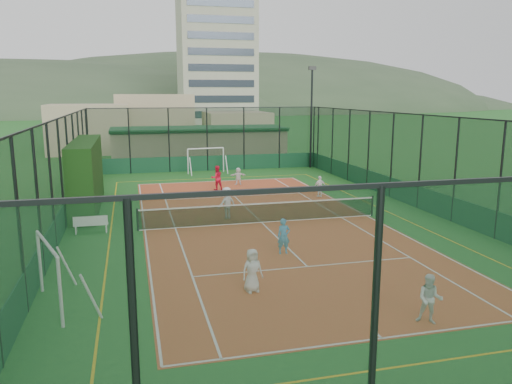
# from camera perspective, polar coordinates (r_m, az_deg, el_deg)

# --- Properties ---
(ground) EXTENTS (300.00, 300.00, 0.00)m
(ground) POSITION_cam_1_polar(r_m,az_deg,el_deg) (23.96, 0.65, -3.53)
(ground) COLOR #216124
(ground) RESTS_ON ground
(court_slab) EXTENTS (11.17, 23.97, 0.01)m
(court_slab) POSITION_cam_1_polar(r_m,az_deg,el_deg) (23.96, 0.65, -3.52)
(court_slab) COLOR #A64224
(court_slab) RESTS_ON ground
(tennis_net) EXTENTS (11.67, 0.12, 1.06)m
(tennis_net) POSITION_cam_1_polar(r_m,az_deg,el_deg) (23.84, 0.66, -2.30)
(tennis_net) COLOR black
(tennis_net) RESTS_ON ground
(perimeter_fence) EXTENTS (18.12, 34.12, 5.00)m
(perimeter_fence) POSITION_cam_1_polar(r_m,az_deg,el_deg) (23.45, 0.67, 2.38)
(perimeter_fence) COLOR black
(perimeter_fence) RESTS_ON ground
(floodlight_ne) EXTENTS (0.60, 0.26, 8.25)m
(floodlight_ne) POSITION_cam_1_polar(r_m,az_deg,el_deg) (41.67, 6.33, 8.43)
(floodlight_ne) COLOR black
(floodlight_ne) RESTS_ON ground
(clubhouse) EXTENTS (15.20, 7.20, 3.15)m
(clubhouse) POSITION_cam_1_polar(r_m,az_deg,el_deg) (45.03, -6.55, 5.37)
(clubhouse) COLOR tan
(clubhouse) RESTS_ON ground
(apartment_tower) EXTENTS (15.00, 12.00, 30.00)m
(apartment_tower) POSITION_cam_1_polar(r_m,az_deg,el_deg) (106.31, -4.58, 15.98)
(apartment_tower) COLOR beige
(apartment_tower) RESTS_ON ground
(distant_hills) EXTENTS (200.00, 60.00, 24.00)m
(distant_hills) POSITION_cam_1_polar(r_m,az_deg,el_deg) (172.61, -12.34, 8.93)
(distant_hills) COLOR #384C33
(distant_hills) RESTS_ON ground
(hedge_left) EXTENTS (1.25, 8.32, 3.64)m
(hedge_left) POSITION_cam_1_polar(r_m,az_deg,el_deg) (28.19, -18.82, 1.88)
(hedge_left) COLOR black
(hedge_left) RESTS_ON ground
(white_bench) EXTENTS (1.48, 0.43, 0.83)m
(white_bench) POSITION_cam_1_polar(r_m,az_deg,el_deg) (23.32, -18.34, -3.48)
(white_bench) COLOR white
(white_bench) RESTS_ON ground
(futsal_goal_near) EXTENTS (3.13, 1.79, 1.94)m
(futsal_goal_near) POSITION_cam_1_polar(r_m,az_deg,el_deg) (15.61, -22.56, -8.86)
(futsal_goal_near) COLOR white
(futsal_goal_near) RESTS_ON ground
(futsal_goal_far) EXTENTS (3.06, 1.29, 1.92)m
(futsal_goal_far) POSITION_cam_1_polar(r_m,az_deg,el_deg) (39.01, -5.75, 3.58)
(futsal_goal_far) COLOR white
(futsal_goal_far) RESTS_ON ground
(child_near_left) EXTENTS (0.74, 0.55, 1.38)m
(child_near_left) POSITION_cam_1_polar(r_m,az_deg,el_deg) (15.67, -0.43, -8.95)
(child_near_left) COLOR white
(child_near_left) RESTS_ON court_slab
(child_near_mid) EXTENTS (0.52, 0.36, 1.38)m
(child_near_mid) POSITION_cam_1_polar(r_m,az_deg,el_deg) (19.30, 3.18, -5.06)
(child_near_mid) COLOR #458FC3
(child_near_mid) RESTS_ON court_slab
(child_near_right) EXTENTS (0.84, 0.81, 1.37)m
(child_near_right) POSITION_cam_1_polar(r_m,az_deg,el_deg) (14.40, 19.26, -11.48)
(child_near_right) COLOR white
(child_near_right) RESTS_ON court_slab
(child_far_left) EXTENTS (1.16, 0.93, 1.57)m
(child_far_left) POSITION_cam_1_polar(r_m,az_deg,el_deg) (24.60, -3.37, -1.26)
(child_far_left) COLOR silver
(child_far_left) RESTS_ON court_slab
(child_far_right) EXTENTS (0.76, 0.36, 1.26)m
(child_far_right) POSITION_cam_1_polar(r_m,az_deg,el_deg) (30.00, 7.31, 0.64)
(child_far_right) COLOR white
(child_far_right) RESTS_ON court_slab
(child_far_back) EXTENTS (1.10, 0.40, 1.17)m
(child_far_back) POSITION_cam_1_polar(r_m,az_deg,el_deg) (33.80, -2.05, 1.83)
(child_far_back) COLOR white
(child_far_back) RESTS_ON court_slab
(coach) EXTENTS (0.86, 0.73, 1.57)m
(coach) POSITION_cam_1_polar(r_m,az_deg,el_deg) (32.00, -4.51, 1.63)
(coach) COLOR red
(coach) RESTS_ON court_slab
(tennis_balls) EXTENTS (4.46, 0.77, 0.07)m
(tennis_balls) POSITION_cam_1_polar(r_m,az_deg,el_deg) (25.00, -3.15, -2.83)
(tennis_balls) COLOR #CCE033
(tennis_balls) RESTS_ON court_slab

